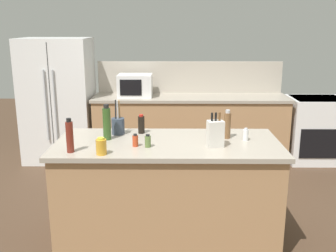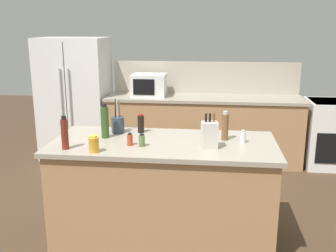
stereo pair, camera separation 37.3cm
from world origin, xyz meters
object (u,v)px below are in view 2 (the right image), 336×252
utensil_crock (118,124)px  olive_oil_bottle (105,122)px  salt_shaker (243,137)px  pepper_grinder (225,126)px  range_oven (334,133)px  soy_sauce_bottle (141,124)px  vinegar_bottle (65,134)px  honey_jar (94,144)px  spice_jar_paprika (130,140)px  knife_block (209,135)px  refrigerator (75,98)px  microwave (149,85)px  spice_jar_oregano (142,140)px

utensil_crock → olive_oil_bottle: size_ratio=1.02×
salt_shaker → pepper_grinder: pepper_grinder is taller
range_oven → soy_sauce_bottle: 3.08m
vinegar_bottle → olive_oil_bottle: 0.43m
honey_jar → spice_jar_paprika: bearing=40.7°
knife_block → olive_oil_bottle: bearing=156.9°
refrigerator → range_oven: (3.68, -0.05, -0.40)m
refrigerator → microwave: bearing=-2.7°
microwave → soy_sauce_bottle: microwave is taller
microwave → spice_jar_oregano: bearing=-82.3°
microwave → utensil_crock: (0.02, -1.96, -0.07)m
refrigerator → soy_sauce_bottle: bearing=-55.8°
range_oven → pepper_grinder: bearing=-126.9°
soy_sauce_bottle → pepper_grinder: pepper_grinder is taller
soy_sauce_bottle → olive_oil_bottle: (-0.29, -0.21, 0.06)m
refrigerator → spice_jar_paprika: 2.73m
microwave → olive_oil_bottle: size_ratio=1.50×
range_oven → honey_jar: size_ratio=6.70×
refrigerator → pepper_grinder: 3.01m
knife_block → pepper_grinder: size_ratio=1.12×
refrigerator → honey_jar: size_ratio=12.70×
soy_sauce_bottle → spice_jar_paprika: size_ratio=1.66×
refrigerator → salt_shaker: (2.27, -2.20, 0.12)m
knife_block → soy_sauce_bottle: knife_block is taller
spice_jar_oregano → honey_jar: bearing=-150.9°
microwave → soy_sauce_bottle: size_ratio=2.65×
pepper_grinder → honey_jar: pepper_grinder is taller
range_oven → spice_jar_oregano: spice_jar_oregano is taller
vinegar_bottle → pepper_grinder: 1.36m
soy_sauce_bottle → salt_shaker: bearing=-13.7°
microwave → salt_shaker: 2.45m
soy_sauce_bottle → pepper_grinder: 0.79m
utensil_crock → soy_sauce_bottle: bearing=9.1°
soy_sauce_bottle → salt_shaker: 0.96m
range_oven → microwave: microwave is taller
microwave → utensil_crock: bearing=-89.4°
salt_shaker → spice_jar_paprika: 0.97m
knife_block → salt_shaker: (0.29, 0.18, -0.06)m
microwave → vinegar_bottle: (-0.29, -2.49, -0.02)m
utensil_crock → olive_oil_bottle: bearing=-112.7°
refrigerator → spice_jar_oregano: refrigerator is taller
refrigerator → spice_jar_oregano: bearing=-59.3°
salt_shaker → pepper_grinder: size_ratio=0.43×
refrigerator → pepper_grinder: bearing=-45.2°
olive_oil_bottle → pepper_grinder: 1.06m
spice_jar_paprika → spice_jar_oregano: size_ratio=0.99×
refrigerator → range_oven: refrigerator is taller
utensil_crock → spice_jar_paprika: 0.42m
vinegar_bottle → olive_oil_bottle: (0.24, 0.36, 0.02)m
range_oven → spice_jar_paprika: bearing=-135.3°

